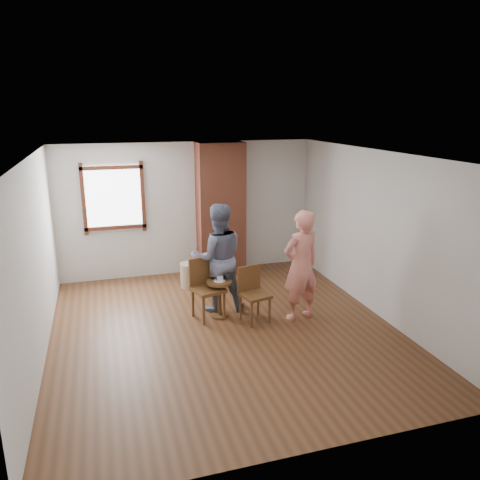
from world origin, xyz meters
The scene contains 12 objects.
ground centered at (0.00, 0.00, 0.00)m, with size 5.50×5.50×0.00m, color brown.
room_shell centered at (-0.06, 0.61, 1.81)m, with size 5.04×5.52×2.62m.
brick_chimney centered at (0.60, 2.50, 1.30)m, with size 0.90×0.50×2.60m, color #AF5A3E.
stoneware_crock centered at (-0.16, 1.90, 0.23)m, with size 0.36×0.36×0.46m, color tan.
dark_pot centered at (-0.10, 2.33, 0.08)m, with size 0.17×0.17×0.17m, color black.
dining_chair_left centered at (-0.15, 0.56, 0.54)m, with size 0.55×0.55×0.96m.
dining_chair_right centered at (0.51, 0.23, 0.48)m, with size 0.49×0.49×0.86m.
side_table centered at (0.05, 0.49, 0.40)m, with size 0.40×0.40×0.60m.
cake_plate centered at (0.05, 0.49, 0.60)m, with size 0.18×0.18×0.01m, color white.
cake_slice centered at (0.06, 0.49, 0.64)m, with size 0.08×0.07×0.06m, color white.
man centered at (0.10, 0.77, 0.89)m, with size 0.87×0.67×1.78m, color #141B38.
person_pink centered at (1.24, 0.07, 0.87)m, with size 0.64×0.42×1.75m, color #EF8677.
Camera 1 is at (-1.63, -6.18, 3.21)m, focal length 35.00 mm.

